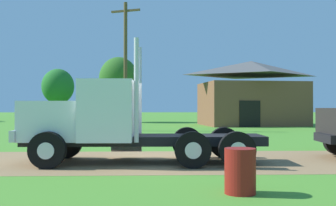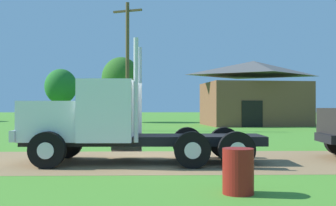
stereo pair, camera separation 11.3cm
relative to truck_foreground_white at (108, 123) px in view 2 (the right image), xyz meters
The scene contains 8 objects.
ground_plane 1.86m from the truck_foreground_white, 13.37° to the left, with size 200.00×200.00×0.00m, color #4A8A2B.
dirt_track 1.86m from the truck_foreground_white, 13.37° to the left, with size 120.00×5.25×0.01m, color #90704A.
truck_foreground_white is the anchor object (origin of this frame).
steel_barrel 5.46m from the truck_foreground_white, 54.60° to the right, with size 0.62×0.62×0.90m, color maroon.
shed_building 25.65m from the truck_foreground_white, 66.35° to the left, with size 9.79×7.52×5.86m.
utility_pole_near 16.20m from the truck_foreground_white, 92.28° to the left, with size 2.11×0.91×9.11m.
tree_mid 42.77m from the truck_foreground_white, 105.67° to the left, with size 4.28×4.28×6.75m.
tree_right 30.88m from the truck_foreground_white, 94.59° to the left, with size 4.20×4.20×7.06m.
Camera 2 is at (0.16, -12.53, 1.74)m, focal length 42.16 mm.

